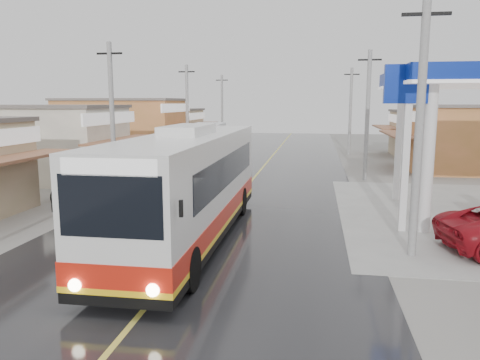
{
  "coord_description": "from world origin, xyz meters",
  "views": [
    {
      "loc": [
        3.9,
        -15.0,
        4.83
      ],
      "look_at": [
        0.93,
        3.24,
        1.77
      ],
      "focal_mm": 35.0,
      "sensor_mm": 36.0,
      "label": 1
    }
  ],
  "objects_px": {
    "second_bus": "(204,143)",
    "coach_bus": "(190,186)",
    "cyclist": "(141,185)",
    "tricycle_near": "(77,179)",
    "tyre_stack": "(97,203)"
  },
  "relations": [
    {
      "from": "coach_bus",
      "to": "tyre_stack",
      "type": "relative_size",
      "value": 15.4
    },
    {
      "from": "second_bus",
      "to": "tyre_stack",
      "type": "distance_m",
      "value": 16.66
    },
    {
      "from": "second_bus",
      "to": "tricycle_near",
      "type": "xyz_separation_m",
      "value": [
        -2.81,
        -15.2,
        -0.59
      ]
    },
    {
      "from": "tyre_stack",
      "to": "cyclist",
      "type": "bearing_deg",
      "value": 68.84
    },
    {
      "from": "tricycle_near",
      "to": "cyclist",
      "type": "bearing_deg",
      "value": 26.55
    },
    {
      "from": "cyclist",
      "to": "tricycle_near",
      "type": "bearing_deg",
      "value": -147.11
    },
    {
      "from": "tricycle_near",
      "to": "tyre_stack",
      "type": "xyz_separation_m",
      "value": [
        1.64,
        -1.36,
        -0.87
      ]
    },
    {
      "from": "tricycle_near",
      "to": "tyre_stack",
      "type": "distance_m",
      "value": 2.3
    },
    {
      "from": "second_bus",
      "to": "coach_bus",
      "type": "bearing_deg",
      "value": -82.49
    },
    {
      "from": "second_bus",
      "to": "tricycle_near",
      "type": "distance_m",
      "value": 15.47
    },
    {
      "from": "tyre_stack",
      "to": "coach_bus",
      "type": "bearing_deg",
      "value": -36.73
    },
    {
      "from": "coach_bus",
      "to": "cyclist",
      "type": "height_order",
      "value": "coach_bus"
    },
    {
      "from": "tricycle_near",
      "to": "tyre_stack",
      "type": "relative_size",
      "value": 2.94
    },
    {
      "from": "coach_bus",
      "to": "tyre_stack",
      "type": "bearing_deg",
      "value": 143.09
    },
    {
      "from": "cyclist",
      "to": "tyre_stack",
      "type": "bearing_deg",
      "value": -106.03
    }
  ]
}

